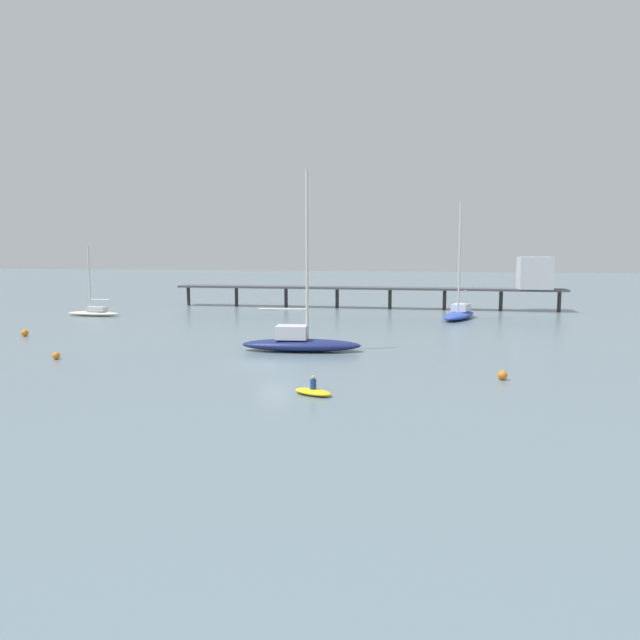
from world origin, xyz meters
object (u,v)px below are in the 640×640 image
pier (458,280)px  mooring_buoy_outer (25,333)px  sailboat_navy (300,341)px  mooring_buoy_near (503,375)px  sailboat_blue (459,313)px  mooring_buoy_inner (56,356)px  sailboat_cream (94,311)px  dinghy_yellow (313,391)px

pier → mooring_buoy_outer: size_ratio=83.85×
sailboat_navy → mooring_buoy_near: bearing=-27.4°
sailboat_blue → mooring_buoy_inner: bearing=-130.9°
pier → sailboat_cream: sailboat_cream is taller
sailboat_navy → sailboat_cream: size_ratio=1.66×
sailboat_cream → pier: bearing=21.8°
pier → dinghy_yellow: 54.05m
sailboat_blue → mooring_buoy_near: (2.46, -35.07, -0.48)m
pier → mooring_buoy_outer: 54.63m
sailboat_cream → sailboat_navy: bearing=-32.6°
dinghy_yellow → mooring_buoy_outer: bearing=152.1°
mooring_buoy_near → mooring_buoy_inner: mooring_buoy_near is taller
sailboat_navy → mooring_buoy_near: size_ratio=23.86×
pier → sailboat_blue: sailboat_blue is taller
pier → sailboat_navy: size_ratio=3.81×
pier → mooring_buoy_near: bearing=-86.8°
sailboat_blue → sailboat_cream: size_ratio=1.58×
mooring_buoy_near → mooring_buoy_inner: (-32.57, 0.34, -0.03)m
sailboat_navy → mooring_buoy_near: (15.41, -7.99, -0.55)m
pier → sailboat_blue: bearing=-89.4°
sailboat_navy → sailboat_blue: (12.96, 27.08, -0.08)m
sailboat_cream → mooring_buoy_near: bearing=-31.0°
sailboat_cream → dinghy_yellow: bearing=-43.8°
sailboat_blue → mooring_buoy_inner: 45.97m
mooring_buoy_inner → dinghy_yellow: bearing=-17.7°
sailboat_cream → mooring_buoy_inner: (15.08, -28.28, -0.29)m
sailboat_navy → mooring_buoy_outer: 28.22m
dinghy_yellow → mooring_buoy_outer: (-32.61, 17.26, 0.11)m
pier → sailboat_blue: 12.10m
sailboat_navy → mooring_buoy_near: sailboat_navy is taller
pier → sailboat_cream: bearing=-158.2°
mooring_buoy_near → sailboat_blue: bearing=94.0°
sailboat_navy → sailboat_cream: 38.28m
mooring_buoy_outer → dinghy_yellow: bearing=-27.9°
mooring_buoy_outer → mooring_buoy_near: bearing=-13.8°
sailboat_cream → mooring_buoy_inner: 32.05m
mooring_buoy_inner → mooring_buoy_outer: (-10.93, 10.34, 0.05)m
sailboat_cream → mooring_buoy_inner: size_ratio=15.82×
mooring_buoy_inner → mooring_buoy_outer: size_ratio=0.84×
sailboat_cream → mooring_buoy_inner: bearing=-61.9°
dinghy_yellow → pier: bearing=81.1°
mooring_buoy_inner → mooring_buoy_outer: bearing=136.6°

